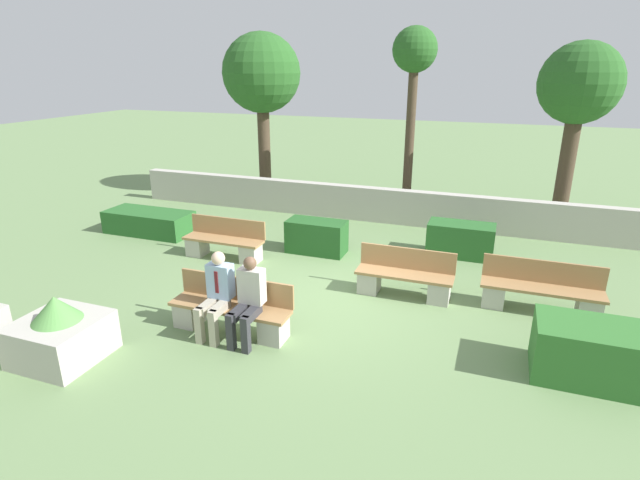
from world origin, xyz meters
The scene contains 16 objects.
ground_plane centered at (0.00, 0.00, 0.00)m, with size 60.00×60.00×0.00m, color #6B8956.
perimeter_wall centered at (0.00, 4.82, 0.45)m, with size 14.72×0.30×0.90m.
bench_front centered at (-1.01, -1.58, 0.33)m, with size 1.94×0.48×0.84m.
bench_left_side centered at (1.27, 0.60, 0.32)m, with size 1.72×0.48×0.84m.
bench_right_side centered at (3.53, 0.80, 0.33)m, with size 1.94×0.48×0.84m.
bench_back centered at (-2.71, 1.12, 0.32)m, with size 1.76×0.48×0.84m.
person_seated_man centered at (-1.15, -1.72, 0.72)m, with size 0.38×0.64×1.31m.
person_seated_woman centered at (-0.62, -1.72, 0.71)m, with size 0.38×0.64×1.31m.
hedge_block_near_left centered at (4.01, -1.04, 0.38)m, with size 1.33×0.90×0.76m.
hedge_block_near_right centered at (-0.97, 2.11, 0.36)m, with size 1.29×0.62×0.72m.
hedge_block_mid_left centered at (-5.30, 1.94, 0.28)m, with size 2.15×0.90×0.55m.
hedge_block_mid_right centered at (2.02, 3.00, 0.36)m, with size 1.39×0.68×0.72m.
planter_corner_left centered at (-2.87, -3.07, 0.39)m, with size 1.10×1.10×0.96m.
tree_leftmost centered at (-4.38, 6.55, 3.62)m, with size 2.34×2.34×4.86m.
tree_center_left centered at (0.23, 6.17, 3.98)m, with size 1.17×1.17×4.88m.
tree_center_right centered at (4.21, 6.27, 3.39)m, with size 1.94×1.94×4.49m.
Camera 1 is at (2.66, -7.58, 3.96)m, focal length 28.00 mm.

